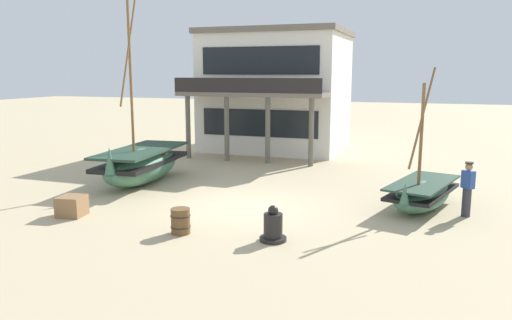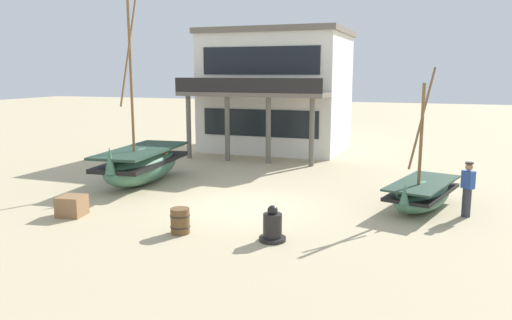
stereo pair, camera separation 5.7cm
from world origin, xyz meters
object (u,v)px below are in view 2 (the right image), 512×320
wooden_barrel (180,221)px  harbor_building_main (277,90)px  fishing_boat_near_left (422,194)px  cargo_crate (72,206)px  capstan_winch (273,227)px  fishing_boat_centre_large (142,164)px  fisherman_by_hull (467,190)px

wooden_barrel → harbor_building_main: bearing=97.9°
fishing_boat_near_left → wooden_barrel: 7.81m
wooden_barrel → cargo_crate: wooden_barrel is taller
fishing_boat_near_left → harbor_building_main: harbor_building_main is taller
fishing_boat_near_left → capstan_winch: size_ratio=4.72×
fishing_boat_centre_large → harbor_building_main: (2.27, 10.56, 2.57)m
fishing_boat_centre_large → cargo_crate: bearing=-83.6°
fishing_boat_near_left → capstan_winch: (-3.55, -4.58, -0.13)m
fishing_boat_near_left → capstan_winch: fishing_boat_near_left is taller
fisherman_by_hull → wooden_barrel: (-7.40, -4.39, -0.48)m
fisherman_by_hull → capstan_winch: fisherman_by_hull is taller
capstan_winch → cargo_crate: (-6.49, 0.10, -0.06)m
fishing_boat_near_left → cargo_crate: fishing_boat_near_left is taller
harbor_building_main → cargo_crate: bearing=-96.5°
harbor_building_main → wooden_barrel: bearing=-82.1°
fisherman_by_hull → harbor_building_main: harbor_building_main is taller
fishing_boat_near_left → cargo_crate: 11.00m
fishing_boat_centre_large → fisherman_by_hull: size_ratio=4.58×
capstan_winch → fishing_boat_near_left: bearing=52.2°
fisherman_by_hull → capstan_winch: bearing=-139.7°
fishing_boat_near_left → fishing_boat_centre_large: bearing=178.6°
fisherman_by_hull → fishing_boat_centre_large: bearing=176.5°
wooden_barrel → cargo_crate: 3.95m
fishing_boat_near_left → harbor_building_main: 13.92m
cargo_crate → fisherman_by_hull: bearing=19.5°
fisherman_by_hull → wooden_barrel: bearing=-149.4°
cargo_crate → harbor_building_main: bearing=83.5°
fisherman_by_hull → capstan_winch: 6.37m
fishing_boat_centre_large → cargo_crate: fishing_boat_centre_large is taller
fishing_boat_centre_large → harbor_building_main: size_ratio=0.92×
fishing_boat_near_left → fishing_boat_centre_large: size_ratio=0.58×
fishing_boat_near_left → harbor_building_main: (-8.29, 10.81, 2.83)m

